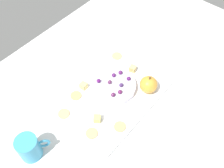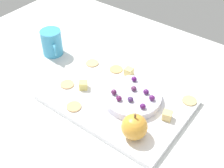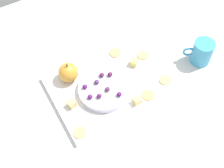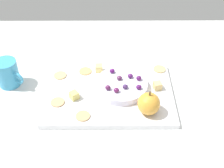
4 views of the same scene
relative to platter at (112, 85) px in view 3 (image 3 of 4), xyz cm
name	(u,v)px [view 3 (image 3 of 4)]	position (x,y,z in cm)	size (l,w,h in cm)	color
table	(96,85)	(-3.79, 3.83, -2.53)	(143.78, 100.39, 3.44)	silver
platter	(112,85)	(0.00, 0.00, 0.00)	(39.06, 27.74, 1.61)	white
serving_dish	(103,90)	(-4.15, -1.48, 1.92)	(16.32, 16.32, 2.23)	silver
apple_whole	(68,72)	(-11.20, 8.63, 4.05)	(6.49, 6.49, 6.49)	gold
apple_stem	(67,65)	(-11.20, 8.63, 7.90)	(0.50, 0.50, 1.20)	brown
cheese_cube_0	(134,62)	(10.35, 2.97, 1.98)	(2.35, 2.35, 2.35)	#E3D06A
cheese_cube_1	(72,104)	(-14.97, -1.27, 1.98)	(2.35, 2.35, 2.35)	#E4C275
cheese_cube_2	(137,100)	(3.31, -10.15, 1.98)	(2.35, 2.35, 2.35)	#E8D077
cracker_0	(143,55)	(15.14, 4.86, 1.01)	(4.07, 4.07, 0.40)	tan
cracker_1	(165,80)	(15.93, -7.62, 1.01)	(4.07, 4.07, 0.40)	tan
cracker_2	(80,133)	(-16.88, -10.78, 1.01)	(4.07, 4.07, 0.40)	tan
cracker_3	(148,95)	(7.84, -9.75, 1.01)	(4.07, 4.07, 0.40)	tan
cracker_4	(115,53)	(7.28, 10.42, 1.01)	(4.07, 4.07, 0.40)	tan
grape_0	(97,82)	(-4.90, 1.06, 3.71)	(1.64, 1.47, 1.34)	#41275A
grape_1	(90,97)	(-9.24, -2.81, 3.79)	(1.64, 1.47, 1.50)	#551C5E
grape_2	(119,94)	(-1.02, -6.45, 3.76)	(1.64, 1.47, 1.45)	#551763
grape_3	(102,75)	(-2.23, 2.65, 3.75)	(1.64, 1.47, 1.41)	#591A4C
grape_4	(85,87)	(-8.95, 1.29, 3.75)	(1.64, 1.47, 1.41)	#4E185D
grape_5	(99,96)	(-6.67, -3.93, 3.75)	(1.64, 1.47, 1.42)	#501C5F
grape_6	(107,89)	(-3.23, -3.00, 3.73)	(1.64, 1.47, 1.38)	#592A51
grape_7	(110,74)	(0.27, 1.57, 3.81)	(1.64, 1.47, 1.55)	#56204C
cup	(202,52)	(31.88, -5.57, 3.63)	(9.34, 7.34, 8.86)	#3B9AC5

